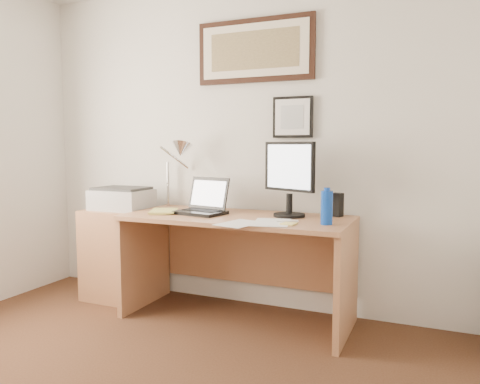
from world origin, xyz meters
The scene contains 17 objects.
wall_back centered at (0.00, 2.00, 1.25)m, with size 3.50×0.02×2.50m, color silver.
side_cabinet centered at (-0.92, 1.68, 0.36)m, with size 0.50×0.40×0.73m, color #9E6642.
water_bottle centered at (0.81, 1.53, 0.86)m, with size 0.07×0.07×0.21m, color #0D3EB4.
bottle_cap centered at (0.81, 1.53, 0.97)m, with size 0.04×0.04×0.02m, color #0D3EB4.
speaker centered at (0.80, 1.88, 0.83)m, with size 0.07×0.06×0.16m, color black.
paper_sheet_a centered at (0.30, 1.34, 0.75)m, with size 0.21×0.30×0.00m, color white.
paper_sheet_b centered at (0.48, 1.45, 0.75)m, with size 0.23×0.33×0.00m, color white.
sticky_pad centered at (0.60, 1.42, 0.76)m, with size 0.09×0.09×0.01m, color #FFEB78.
marker_pen centered at (0.56, 1.51, 0.76)m, with size 0.02×0.02×0.14m, color white.
book centered at (-0.49, 1.53, 0.76)m, with size 0.19×0.25×0.02m, color #D4CF63.
desk centered at (0.15, 1.72, 0.51)m, with size 1.60×0.70×0.75m.
laptop centered at (-0.12, 1.65, 0.81)m, with size 0.38×0.35×0.26m.
lcd_monitor centered at (0.50, 1.74, 1.04)m, with size 0.40×0.22×0.52m.
printer centered at (-0.89, 1.71, 0.82)m, with size 0.44×0.34×0.18m.
desk_lamp centered at (-0.41, 1.81, 1.19)m, with size 0.29×0.27×0.53m.
picture_large centered at (0.15, 1.97, 1.95)m, with size 0.92×0.04×0.47m.
picture_small centered at (0.45, 1.97, 1.45)m, with size 0.30×0.03×0.30m.
Camera 1 is at (1.46, -1.35, 1.25)m, focal length 35.00 mm.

